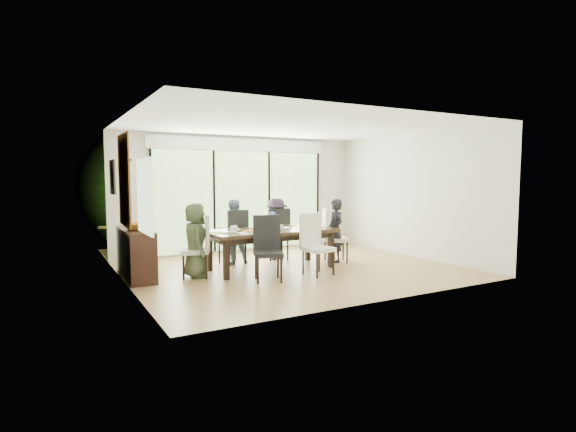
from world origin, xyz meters
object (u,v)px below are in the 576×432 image
table_top (271,231)px  person_left_end (195,240)px  chair_near_left (268,248)px  person_far_left (233,232)px  vase (272,226)px  person_far_right (277,229)px  chair_left_end (194,246)px  chair_near_right (318,244)px  cup_b (281,227)px  cup_a (234,228)px  chair_far_right (276,233)px  chair_right_end (336,235)px  cup_c (305,224)px  bowl (136,226)px  chair_far_left (232,236)px  sideboard (136,253)px  laptop (231,232)px  person_right_end (335,231)px

table_top → person_left_end: 1.48m
chair_near_left → person_far_left: (0.05, 1.70, 0.10)m
table_top → vase: 0.12m
person_far_right → chair_near_left: bearing=59.9°
chair_left_end → chair_near_left: same height
chair_near_right → person_far_left: person_far_left is taller
vase → cup_b: 0.18m
chair_left_end → cup_a: 0.85m
chair_far_right → chair_near_right: (-0.05, -1.72, 0.00)m
chair_left_end → chair_right_end: bearing=105.6°
cup_a → cup_b: bearing=-16.4°
cup_c → bowl: bearing=174.7°
chair_far_left → vase: size_ratio=9.17×
chair_left_end → sideboard: (-0.90, 0.50, -0.13)m
vase → chair_far_left: bearing=122.0°
chair_near_right → laptop: size_ratio=3.33×
chair_near_left → cup_c: (1.30, 0.97, 0.25)m
person_left_end → person_right_end: bearing=-80.1°
laptop → chair_far_right: bearing=15.4°
chair_far_left → laptop: (-0.40, -0.95, 0.22)m
table_top → person_far_left: 0.95m
vase → laptop: 0.91m
chair_left_end → sideboard: bearing=-103.5°
chair_left_end → vase: 1.57m
chair_right_end → cup_a: chair_right_end is taller
person_far_left → bowl: (-1.95, -0.43, 0.25)m
chair_far_left → chair_far_right: same height
chair_far_right → chair_right_end: bearing=148.0°
chair_far_left → bowl: 2.03m
chair_far_left → person_far_left: (0.00, -0.02, 0.10)m
chair_near_left → chair_near_right: 1.00m
person_right_end → laptop: size_ratio=3.91×
person_left_end → person_far_right: 2.19m
chair_left_end → laptop: size_ratio=3.33×
person_right_end → bowl: (-3.88, 0.40, 0.25)m
cup_b → sideboard: same height
chair_far_right → bowl: (-2.95, -0.45, 0.35)m
chair_near_left → person_right_end: person_right_end is taller
laptop → person_right_end: bearing=-16.3°
chair_far_left → cup_b: size_ratio=11.00×
table_top → laptop: (-0.85, -0.10, 0.04)m
chair_right_end → chair_far_left: same height
person_left_end → person_right_end: size_ratio=1.00×
cup_b → bowl: (-2.55, 0.50, 0.10)m
table_top → chair_far_right: bearing=57.1°
chair_left_end → person_far_right: 2.21m
cup_c → sideboard: bearing=172.9°
person_right_end → cup_c: (-0.68, 0.10, 0.15)m
chair_right_end → vase: 1.47m
person_left_end → vase: bearing=-78.3°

